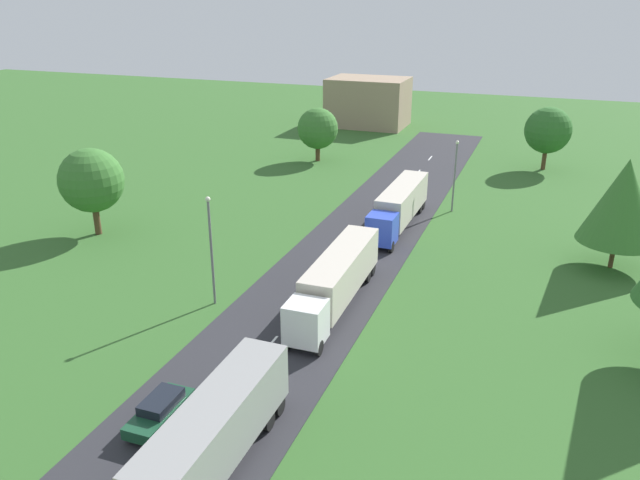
# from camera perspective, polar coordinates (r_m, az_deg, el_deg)

# --- Properties ---
(road) EXTENTS (10.00, 140.00, 0.06)m
(road) POSITION_cam_1_polar(r_m,az_deg,el_deg) (39.33, -5.55, -10.66)
(road) COLOR #2B2B30
(road) RESTS_ON ground
(lane_marking_centre) EXTENTS (0.16, 118.70, 0.01)m
(lane_marking_centre) POSITION_cam_1_polar(r_m,az_deg,el_deg) (35.48, -9.42, -14.83)
(lane_marking_centre) COLOR white
(lane_marking_centre) RESTS_ON road
(truck_lead) EXTENTS (2.55, 14.19, 3.75)m
(truck_lead) POSITION_cam_1_polar(r_m,az_deg,el_deg) (29.55, -10.86, -18.31)
(truck_lead) COLOR yellow
(truck_lead) RESTS_ON road
(truck_second) EXTENTS (2.70, 14.10, 3.67)m
(truck_second) POSITION_cam_1_polar(r_m,az_deg,el_deg) (44.16, 1.54, -3.57)
(truck_second) COLOR white
(truck_second) RESTS_ON road
(truck_third) EXTENTS (2.64, 14.01, 3.76)m
(truck_third) POSITION_cam_1_polar(r_m,az_deg,el_deg) (59.94, 7.33, 3.24)
(truck_third) COLOR blue
(truck_third) RESTS_ON road
(car_second) EXTENTS (1.78, 4.29, 1.48)m
(car_second) POSITION_cam_1_polar(r_m,az_deg,el_deg) (34.48, -14.49, -14.93)
(car_second) COLOR #19472D
(car_second) RESTS_ON road
(lamppost_second) EXTENTS (0.36, 0.36, 8.15)m
(lamppost_second) POSITION_cam_1_polar(r_m,az_deg,el_deg) (44.20, -10.00, -0.50)
(lamppost_second) COLOR slate
(lamppost_second) RESTS_ON ground
(lamppost_third) EXTENTS (0.36, 0.36, 7.44)m
(lamppost_third) POSITION_cam_1_polar(r_m,az_deg,el_deg) (64.61, 12.30, 6.12)
(lamppost_third) COLOR slate
(lamppost_third) RESTS_ON ground
(tree_birch) EXTENTS (5.79, 5.79, 7.95)m
(tree_birch) POSITION_cam_1_polar(r_m,az_deg,el_deg) (84.04, 20.24, 9.45)
(tree_birch) COLOR #513823
(tree_birch) RESTS_ON ground
(tree_maple) EXTENTS (5.41, 5.41, 7.09)m
(tree_maple) POSITION_cam_1_polar(r_m,az_deg,el_deg) (83.47, -0.21, 10.22)
(tree_maple) COLOR #513823
(tree_maple) RESTS_ON ground
(tree_ash) EXTENTS (5.87, 5.87, 8.15)m
(tree_ash) POSITION_cam_1_polar(r_m,az_deg,el_deg) (60.33, -20.30, 5.15)
(tree_ash) COLOR #513823
(tree_ash) RESTS_ON ground
(tree_lime) EXTENTS (6.23, 6.23, 9.17)m
(tree_lime) POSITION_cam_1_polar(r_m,az_deg,el_deg) (54.69, 26.07, 3.24)
(tree_lime) COLOR #513823
(tree_lime) RESTS_ON ground
(distant_building) EXTENTS (12.88, 9.34, 7.95)m
(distant_building) POSITION_cam_1_polar(r_m,az_deg,el_deg) (107.42, 4.46, 12.54)
(distant_building) COLOR #9E846B
(distant_building) RESTS_ON ground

